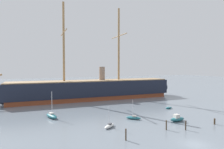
% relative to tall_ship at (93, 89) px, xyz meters
% --- Properties ---
extents(ground_plane, '(400.00, 400.00, 0.00)m').
position_rel_tall_ship_xyz_m(ground_plane, '(0.99, -48.51, -3.89)').
color(ground_plane, slate).
extents(tall_ship, '(75.49, 16.28, 36.29)m').
position_rel_tall_ship_xyz_m(tall_ship, '(0.00, 0.00, 0.00)').
color(tall_ship, brown).
rests_on(tall_ship, ground).
extents(sailboat_foreground_left, '(3.46, 2.96, 4.60)m').
position_rel_tall_ship_xyz_m(sailboat_foreground_left, '(-8.29, -34.53, -3.51)').
color(sailboat_foreground_left, silver).
rests_on(sailboat_foreground_left, ground).
extents(motorboat_foreground_right, '(3.95, 1.71, 1.65)m').
position_rel_tall_ship_xyz_m(motorboat_foreground_right, '(8.13, -36.86, -3.31)').
color(motorboat_foreground_right, '#236670').
rests_on(motorboat_foreground_right, ground).
extents(sailboat_near_centre, '(3.44, 3.35, 4.81)m').
position_rel_tall_ship_xyz_m(sailboat_near_centre, '(-0.39, -31.17, -3.49)').
color(sailboat_near_centre, '#236670').
rests_on(sailboat_near_centre, ground).
extents(sailboat_mid_left, '(2.88, 5.33, 6.65)m').
position_rel_tall_ship_xyz_m(sailboat_mid_left, '(-18.34, -21.49, -3.33)').
color(sailboat_mid_left, '#236670').
rests_on(sailboat_mid_left, ground).
extents(dinghy_mid_right, '(2.52, 1.31, 0.57)m').
position_rel_tall_ship_xyz_m(dinghy_mid_right, '(15.46, -25.59, -3.60)').
color(dinghy_mid_right, '#236670').
rests_on(dinghy_mid_right, ground).
extents(motorboat_far_left, '(2.84, 4.52, 1.77)m').
position_rel_tall_ship_xyz_m(motorboat_far_left, '(-28.85, 5.13, -3.27)').
color(motorboat_far_left, '#7FB2D6').
rests_on(motorboat_far_left, ground).
extents(dinghy_distant_centre, '(2.48, 2.57, 0.59)m').
position_rel_tall_ship_xyz_m(dinghy_distant_centre, '(4.88, 14.55, -3.60)').
color(dinghy_distant_centre, '#1E284C').
rests_on(dinghy_distant_centre, ground).
extents(mooring_piling_nearest, '(0.36, 0.36, 1.32)m').
position_rel_tall_ship_xyz_m(mooring_piling_nearest, '(13.85, -42.27, -3.23)').
color(mooring_piling_nearest, '#423323').
rests_on(mooring_piling_nearest, ground).
extents(mooring_piling_left_pair, '(0.28, 0.28, 1.98)m').
position_rel_tall_ship_xyz_m(mooring_piling_left_pair, '(1.56, -40.75, -2.91)').
color(mooring_piling_left_pair, '#4C3D2D').
rests_on(mooring_piling_left_pair, ground).
extents(mooring_piling_right_pair, '(0.24, 0.24, 1.92)m').
position_rel_tall_ship_xyz_m(mooring_piling_right_pair, '(5.05, -42.48, -2.93)').
color(mooring_piling_right_pair, '#382B1E').
rests_on(mooring_piling_right_pair, ground).
extents(mooring_piling_midwater, '(0.27, 0.27, 2.06)m').
position_rel_tall_ship_xyz_m(mooring_piling_midwater, '(-8.57, -42.17, -2.87)').
color(mooring_piling_midwater, '#4C3D2D').
rests_on(mooring_piling_midwater, ground).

